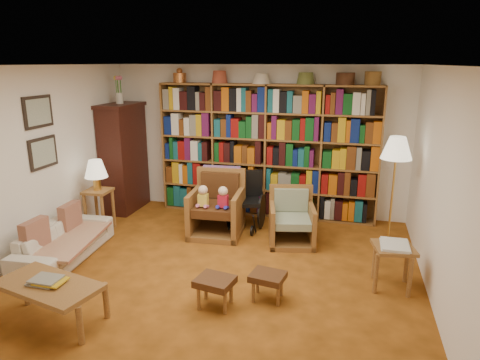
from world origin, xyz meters
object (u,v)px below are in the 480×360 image
(sofa, at_px, (64,242))
(side_table_papers, at_px, (393,253))
(footstool_b, at_px, (268,278))
(coffee_table, at_px, (48,288))
(armchair_leather, at_px, (218,207))
(armchair_sage, at_px, (293,221))
(side_table_lamp, at_px, (99,202))
(footstool_a, at_px, (215,283))
(floor_lamp, at_px, (396,152))
(wheelchair, at_px, (247,202))

(sofa, height_order, side_table_papers, side_table_papers)
(footstool_b, distance_m, coffee_table, 2.24)
(armchair_leather, relative_size, armchair_sage, 1.23)
(side_table_lamp, relative_size, footstool_a, 1.49)
(floor_lamp, relative_size, side_table_papers, 2.87)
(side_table_lamp, relative_size, floor_lamp, 0.41)
(floor_lamp, bearing_deg, coffee_table, -140.17)
(footstool_a, relative_size, footstool_b, 1.08)
(side_table_lamp, xyz_separation_m, side_table_papers, (4.25, -0.72, -0.03))
(coffee_table, bearing_deg, sofa, 121.65)
(sofa, relative_size, footstool_a, 3.64)
(armchair_leather, height_order, side_table_papers, armchair_leather)
(side_table_lamp, distance_m, footstool_a, 2.90)
(footstool_a, bearing_deg, armchair_sage, 73.99)
(sofa, height_order, footstool_b, sofa)
(side_table_lamp, distance_m, armchair_leather, 1.85)
(wheelchair, height_order, coffee_table, wheelchair)
(sofa, relative_size, armchair_sage, 2.01)
(armchair_sage, xyz_separation_m, footstool_b, (-0.04, -1.66, -0.05))
(armchair_sage, height_order, footstool_b, armchair_sage)
(floor_lamp, height_order, side_table_papers, floor_lamp)
(wheelchair, bearing_deg, coffee_table, -112.46)
(armchair_leather, bearing_deg, footstool_b, -57.43)
(sofa, distance_m, wheelchair, 2.71)
(wheelchair, xyz_separation_m, coffee_table, (-1.26, -3.05, -0.02))
(side_table_lamp, bearing_deg, armchair_sage, 6.23)
(side_table_lamp, distance_m, footstool_b, 3.21)
(side_table_lamp, height_order, floor_lamp, floor_lamp)
(wheelchair, bearing_deg, armchair_sage, -26.97)
(armchair_leather, relative_size, side_table_papers, 1.78)
(armchair_leather, height_order, floor_lamp, floor_lamp)
(armchair_leather, bearing_deg, sofa, -140.38)
(side_table_lamp, relative_size, side_table_papers, 1.19)
(armchair_leather, distance_m, wheelchair, 0.49)
(floor_lamp, relative_size, footstool_b, 3.88)
(side_table_papers, bearing_deg, sofa, -175.95)
(armchair_leather, height_order, armchair_sage, armchair_leather)
(armchair_sage, xyz_separation_m, coffee_table, (-2.05, -2.65, 0.09))
(footstool_a, bearing_deg, sofa, 165.31)
(floor_lamp, height_order, footstool_a, floor_lamp)
(sofa, relative_size, side_table_lamp, 2.45)
(side_table_lamp, bearing_deg, sofa, -84.38)
(floor_lamp, xyz_separation_m, coffee_table, (-3.39, -2.83, -0.97))
(armchair_sage, height_order, side_table_papers, armchair_sage)
(side_table_lamp, relative_size, armchair_sage, 0.82)
(armchair_sage, xyz_separation_m, wheelchair, (-0.79, 0.40, 0.10))
(side_table_papers, height_order, footstool_b, side_table_papers)
(side_table_lamp, bearing_deg, coffee_table, -68.67)
(side_table_papers, xyz_separation_m, footstool_b, (-1.33, -0.62, -0.18))
(floor_lamp, height_order, coffee_table, floor_lamp)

